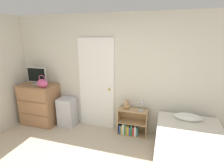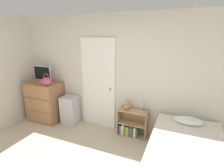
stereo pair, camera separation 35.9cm
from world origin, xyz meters
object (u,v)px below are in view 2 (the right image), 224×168
at_px(dresser, 45,101).
at_px(bookshelf, 131,126).
at_px(tv, 42,74).
at_px(bed, 186,160).
at_px(handbag, 47,81).
at_px(teddy_bear, 127,105).
at_px(storage_bin, 70,110).
at_px(desk_lamp, 142,105).

distance_m(dresser, bookshelf, 2.25).
bearing_deg(dresser, tv, 114.18).
bearing_deg(bed, handbag, 170.88).
distance_m(tv, teddy_bear, 2.21).
relative_size(storage_bin, desk_lamp, 2.74).
distance_m(tv, bed, 3.53).
xyz_separation_m(storage_bin, bookshelf, (1.54, 0.04, -0.12)).
bearing_deg(desk_lamp, handbag, -173.30).
relative_size(tv, storage_bin, 0.74).
xyz_separation_m(teddy_bear, desk_lamp, (0.33, -0.04, 0.08)).
bearing_deg(bookshelf, teddy_bear, 179.38).
distance_m(handbag, bed, 3.20).
height_order(bookshelf, bed, bed).
bearing_deg(dresser, teddy_bear, 3.56).
distance_m(tv, storage_bin, 1.11).
bearing_deg(storage_bin, handbag, -149.12).
xyz_separation_m(dresser, handbag, (0.28, -0.16, 0.59)).
relative_size(storage_bin, bed, 0.36).
xyz_separation_m(tv, storage_bin, (0.71, 0.07, -0.86)).
xyz_separation_m(dresser, tv, (-0.01, 0.02, 0.70)).
distance_m(bookshelf, bed, 1.36).
bearing_deg(tv, handbag, -32.80).
xyz_separation_m(handbag, bed, (3.06, -0.49, -0.79)).
bearing_deg(dresser, storage_bin, 7.38).
bearing_deg(desk_lamp, tv, -178.34).
bearing_deg(storage_bin, teddy_bear, 1.69).
bearing_deg(desk_lamp, storage_bin, -179.84).
bearing_deg(bookshelf, tv, -177.25).
relative_size(tv, bed, 0.27).
relative_size(dresser, handbag, 3.47).
height_order(tv, bookshelf, tv).
height_order(tv, handbag, tv).
xyz_separation_m(dresser, bookshelf, (2.23, 0.13, -0.27)).
xyz_separation_m(dresser, desk_lamp, (2.46, 0.10, 0.27)).
bearing_deg(bed, teddy_bear, 147.00).
height_order(tv, storage_bin, tv).
bearing_deg(bookshelf, desk_lamp, -9.12).
xyz_separation_m(bookshelf, bed, (1.11, -0.78, 0.07)).
distance_m(dresser, teddy_bear, 2.14).
relative_size(dresser, desk_lamp, 3.98).
relative_size(bookshelf, bed, 0.34).
height_order(dresser, storage_bin, dresser).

